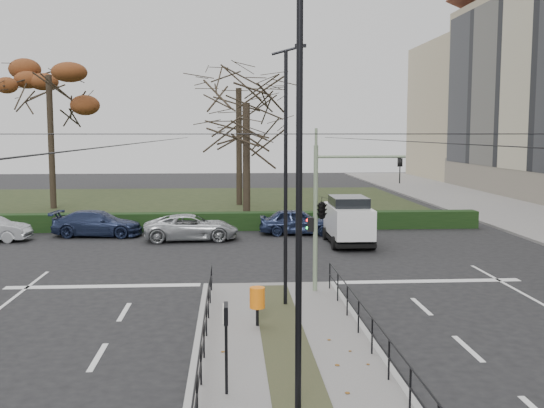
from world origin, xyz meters
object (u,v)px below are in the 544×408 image
Objects in this scene: parked_car_third at (98,223)px; streetlamp_median_far at (286,175)px; streetlamp_median_near at (300,199)px; rust_tree at (49,75)px; litter_bin at (257,298)px; parked_car_fifth at (297,222)px; parked_car_fourth at (191,227)px; bare_tree_near at (246,112)px; traffic_light at (324,207)px; white_van at (348,220)px; info_panel at (226,324)px; bare_tree_center at (239,97)px.

streetlamp_median_far is at bearing -143.24° from parked_car_third.
streetlamp_median_far is at bearing 86.64° from streetlamp_median_near.
litter_bin is at bearing -65.25° from rust_tree.
parked_car_fifth reaches higher than parked_car_third.
rust_tree is at bearing 56.67° from parked_car_fifth.
streetlamp_median_far reaches higher than parked_car_fourth.
bare_tree_near reaches higher than streetlamp_median_near.
parked_car_fifth reaches higher than parked_car_fourth.
parked_car_fifth is at bearing 80.09° from litter_bin.
litter_bin is 0.23× the size of parked_car_third.
streetlamp_median_far is 15.21m from parked_car_fifth.
traffic_light is 0.40× the size of rust_tree.
rust_tree is 22.37m from parked_car_fifth.
streetlamp_median_far is 12.44m from white_van.
parked_car_third is 10.78m from parked_car_fifth.
parked_car_fourth is (-1.89, 19.98, -0.96)m from info_panel.
bare_tree_center reaches higher than parked_car_fourth.
bare_tree_center is at bearing 90.84° from streetlamp_median_near.
parked_car_fourth is at bearing -120.64° from bare_tree_near.
streetlamp_median_near reaches higher than parked_car_fifth.
info_panel is 25.58m from bare_tree_near.
streetlamp_median_near reaches higher than white_van.
traffic_light is 12.79m from parked_car_fourth.
white_van is 25.70m from rust_tree.
streetlamp_median_near is 1.71× the size of parked_car_fourth.
bare_tree_center is (-0.54, 36.65, 3.85)m from streetlamp_median_near.
parked_car_third is at bearing -119.69° from bare_tree_center.
white_van is 10.05m from bare_tree_near.
bare_tree_near is (3.00, 5.06, 6.07)m from parked_car_fourth.
rust_tree is 13.59m from bare_tree_center.
info_panel is 0.20× the size of bare_tree_near.
parked_car_fifth is (16.40, -12.37, -8.86)m from rust_tree.
bare_tree_near is 2.29× the size of parked_car_fifth.
bare_tree_center is at bearing 6.23° from rust_tree.
parked_car_third is at bearing -65.36° from rust_tree.
parked_car_fourth is 17.30m from bare_tree_center.
traffic_light is 16.79m from parked_car_third.
rust_tree is at bearing 118.14° from streetlamp_median_far.
white_van is at bearing 71.81° from info_panel.
streetlamp_median_near is (-1.92, -9.86, 1.32)m from traffic_light.
traffic_light is 1.20× the size of parked_car_fifth.
traffic_light is 5.04m from litter_bin.
parked_car_third is (-8.84, 14.78, -3.55)m from streetlamp_median_far.
streetlamp_median_near is 23.22m from parked_car_fifth.
streetlamp_median_far is 0.65× the size of rust_tree.
bare_tree_center is at bearing 88.65° from info_panel.
parked_car_fourth is 19.66m from rust_tree.
parked_car_third is at bearing -156.94° from bare_tree_near.
bare_tree_near is (-0.74, 18.23, 2.50)m from streetlamp_median_far.
traffic_light is 2.55m from streetlamp_median_far.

